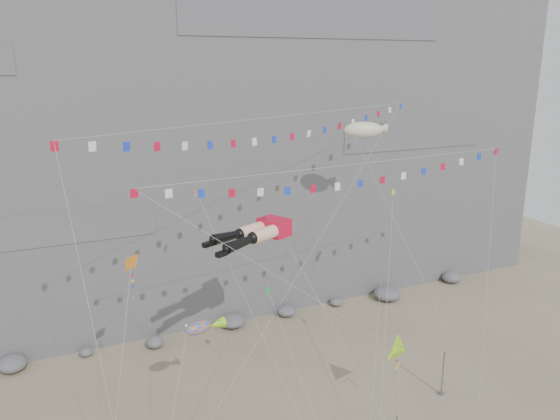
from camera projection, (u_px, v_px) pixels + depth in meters
name	position (u px, v px, depth m)	size (l,w,h in m)	color
cliff	(183.00, 69.00, 61.70)	(80.00, 28.00, 50.00)	slate
talus_boulders	(232.00, 321.00, 54.82)	(60.00, 3.00, 1.20)	slate
anchor_pole_right	(443.00, 373.00, 43.22)	(0.12, 0.12, 3.81)	slate
legs_kite	(256.00, 233.00, 39.28)	(10.21, 15.55, 20.13)	red
flag_banner_upper	(283.00, 116.00, 41.39)	(33.13, 20.31, 28.99)	red
flag_banner_lower	(350.00, 165.00, 38.90)	(30.85, 6.79, 21.54)	red
harlequin_kite	(131.00, 263.00, 34.97)	(4.47, 7.37, 15.04)	#FB271B
fish_windsock	(199.00, 328.00, 36.63)	(6.86, 7.98, 12.06)	orange
delta_kite	(398.00, 350.00, 39.37)	(5.34, 6.83, 9.30)	yellow
blimp_windsock	(364.00, 130.00, 47.91)	(5.66, 14.67, 24.18)	beige
small_kite_a	(199.00, 198.00, 41.54)	(4.47, 15.51, 22.17)	orange
small_kite_b	(381.00, 275.00, 43.60)	(7.28, 9.45, 14.50)	purple
small_kite_c	(269.00, 293.00, 38.67)	(1.41, 11.42, 14.66)	green
small_kite_d	(393.00, 198.00, 46.21)	(10.31, 13.75, 22.17)	yellow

